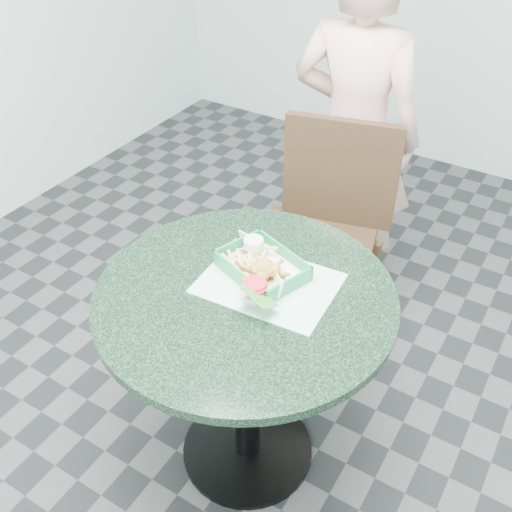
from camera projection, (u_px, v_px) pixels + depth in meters
The scene contains 10 objects.
floor at pixel (248, 450), 2.20m from camera, with size 4.00×5.00×0.02m, color #303335.
cafe_table at pixel (246, 339), 1.84m from camera, with size 0.88×0.88×0.75m.
dining_chair at pixel (324, 221), 2.43m from camera, with size 0.47×0.47×0.93m.
diner_person at pixel (354, 130), 2.50m from camera, with size 0.58×0.38×1.59m, color #E4AB9C.
placemat at pixel (268, 288), 1.77m from camera, with size 0.39×0.29×0.00m, color #A8DBCB.
food_basket at pixel (262, 274), 1.80m from camera, with size 0.25×0.18×0.05m.
crab_sandwich at pixel (270, 276), 1.74m from camera, with size 0.13×0.13×0.07m.
fries_pile at pixel (243, 263), 1.81m from camera, with size 0.12×0.13×0.05m, color #D2BF75, non-canonical shape.
sauce_ramekin at pixel (245, 251), 1.83m from camera, with size 0.06×0.06×0.03m.
garnish_cup at pixel (272, 297), 1.68m from camera, with size 0.12×0.11×0.05m.
Camera 1 is at (0.71, -1.09, 1.92)m, focal length 42.00 mm.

